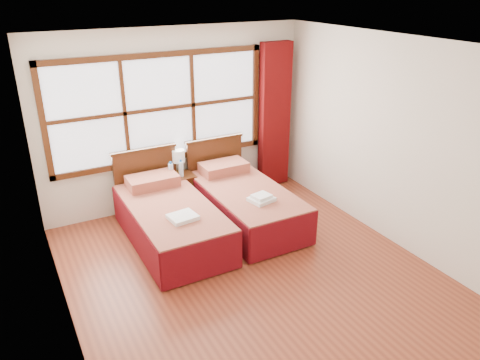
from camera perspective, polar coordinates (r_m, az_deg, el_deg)
floor at (r=5.58m, az=1.46°, el=-11.38°), size 4.50×4.50×0.00m
ceiling at (r=4.62m, az=1.80°, el=16.12°), size 4.50×4.50×0.00m
wall_back at (r=6.89m, az=-7.79°, el=7.32°), size 4.00×0.00×4.00m
wall_left at (r=4.40m, az=-21.65°, el=-3.73°), size 0.00×4.50×4.50m
wall_right at (r=6.15m, az=18.07°, el=4.37°), size 0.00×4.50×4.50m
window at (r=6.73m, az=-9.77°, el=8.56°), size 3.16×0.06×1.56m
curtain at (r=7.50m, az=4.23°, el=7.76°), size 0.50×0.16×2.30m
bed_left at (r=6.17m, az=-8.53°, el=-4.75°), size 1.01×2.03×0.98m
bed_right at (r=6.57m, az=0.49°, el=-2.68°), size 1.00×2.02×0.97m
nightstand at (r=7.00m, az=-7.19°, el=-1.43°), size 0.40×0.40×0.53m
towels_left at (r=5.67m, az=-6.99°, el=-4.50°), size 0.35×0.32×0.05m
towels_right at (r=6.08m, az=2.64°, el=-2.24°), size 0.35×0.32×0.09m
lamp at (r=6.90m, az=-7.51°, el=2.83°), size 0.18×0.18×0.35m
bottle_near at (r=6.75m, az=-8.42°, el=1.11°), size 0.07×0.07×0.26m
bottle_far at (r=6.81m, az=-7.19°, el=1.37°), size 0.07×0.07×0.26m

